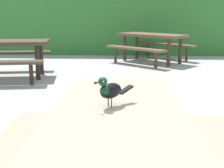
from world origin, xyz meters
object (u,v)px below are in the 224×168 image
at_px(picnic_table_foreground, 117,144).
at_px(bird_grackle, 109,90).
at_px(picnic_table_mid_right, 3,50).
at_px(picnic_table_mid_left, 152,41).

xyz_separation_m(picnic_table_foreground, bird_grackle, (-0.05, 0.10, 0.29)).
bearing_deg(picnic_table_mid_right, bird_grackle, -60.75).
relative_size(picnic_table_foreground, picnic_table_mid_right, 0.93).
relative_size(picnic_table_foreground, picnic_table_mid_left, 0.75).
xyz_separation_m(bird_grackle, picnic_table_mid_left, (0.77, 6.30, -0.29)).
height_order(picnic_table_foreground, picnic_table_mid_right, same).
distance_m(bird_grackle, picnic_table_mid_right, 4.80).
xyz_separation_m(picnic_table_foreground, picnic_table_mid_right, (-2.39, 4.29, 0.00)).
bearing_deg(bird_grackle, picnic_table_mid_right, 119.25).
bearing_deg(picnic_table_mid_left, picnic_table_foreground, -96.38).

